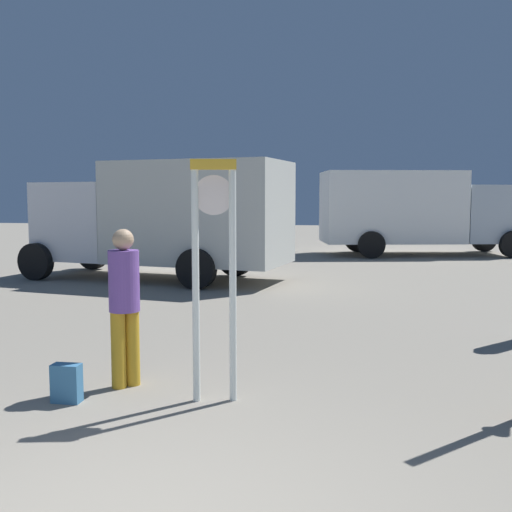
# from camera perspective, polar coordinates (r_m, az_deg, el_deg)

# --- Properties ---
(standing_clock) EXTENTS (0.45, 0.17, 2.38)m
(standing_clock) POSITION_cam_1_polar(r_m,az_deg,el_deg) (5.76, -4.06, -0.06)
(standing_clock) COLOR white
(standing_clock) RESTS_ON ground_plane
(person_near_clock) EXTENTS (0.32, 0.32, 1.68)m
(person_near_clock) POSITION_cam_1_polar(r_m,az_deg,el_deg) (6.41, -12.56, -4.09)
(person_near_clock) COLOR gold
(person_near_clock) RESTS_ON ground_plane
(backpack) EXTENTS (0.28, 0.19, 0.38)m
(backpack) POSITION_cam_1_polar(r_m,az_deg,el_deg) (6.24, -17.74, -11.60)
(backpack) COLOR teal
(backpack) RESTS_ON ground_plane
(box_truck_near) EXTENTS (6.71, 3.58, 2.85)m
(box_truck_near) POSITION_cam_1_polar(r_m,az_deg,el_deg) (14.61, -8.58, 3.82)
(box_truck_near) COLOR silver
(box_truck_near) RESTS_ON ground_plane
(box_truck_far) EXTENTS (6.99, 3.66, 2.90)m
(box_truck_far) POSITION_cam_1_polar(r_m,az_deg,el_deg) (21.45, 14.68, 4.38)
(box_truck_far) COLOR white
(box_truck_far) RESTS_ON ground_plane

